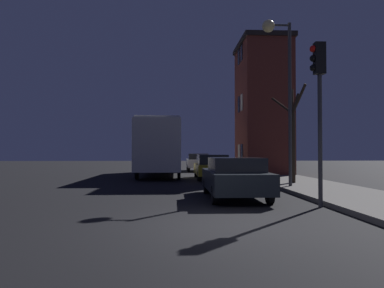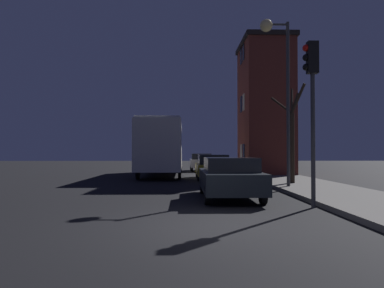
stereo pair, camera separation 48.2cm
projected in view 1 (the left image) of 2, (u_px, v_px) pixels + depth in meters
ground_plane at (220, 225)px, 7.91m from camera, size 120.00×120.00×0.00m
brick_building at (263, 107)px, 25.47m from camera, size 3.27×5.06×8.94m
streetlamp at (279, 63)px, 15.66m from camera, size 1.23×0.52×6.96m
traffic_light at (319, 89)px, 10.55m from camera, size 0.43×0.24×4.65m
bare_tree at (293, 135)px, 17.29m from camera, size 1.42×1.49×4.51m
bus at (160, 144)px, 24.91m from camera, size 2.59×10.71×3.51m
car_near_lane at (235, 177)px, 12.53m from camera, size 1.83×4.53×1.37m
car_mid_lane at (212, 166)px, 21.55m from camera, size 1.82×4.66×1.41m
car_far_lane at (198, 162)px, 30.73m from camera, size 1.76×4.14×1.44m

